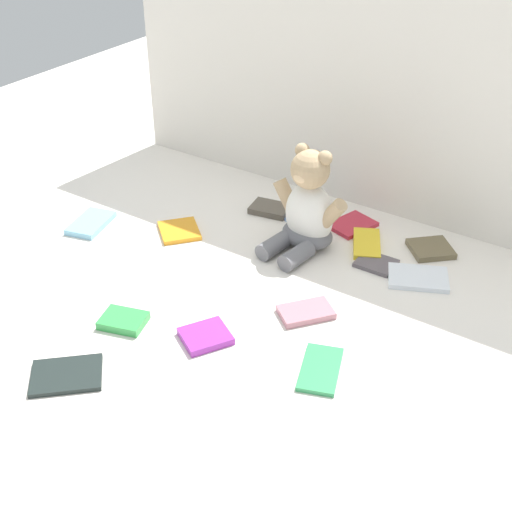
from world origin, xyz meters
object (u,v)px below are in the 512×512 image
(book_case_11, at_px, (270,209))
(book_case_1, at_px, (320,369))
(book_case_7, at_px, (206,336))
(book_case_12, at_px, (352,225))
(book_case_3, at_px, (367,244))
(book_case_10, at_px, (179,231))
(book_case_0, at_px, (431,249))
(book_case_9, at_px, (418,278))
(book_case_4, at_px, (304,212))
(book_case_13, at_px, (376,263))
(book_case_5, at_px, (123,321))
(book_case_8, at_px, (67,375))
(teddy_bear, at_px, (307,211))
(book_case_6, at_px, (91,223))
(book_case_2, at_px, (306,312))

(book_case_11, bearing_deg, book_case_1, 31.26)
(book_case_7, distance_m, book_case_12, 0.58)
(book_case_3, height_order, book_case_10, book_case_3)
(book_case_0, bearing_deg, book_case_9, 56.09)
(book_case_4, relative_size, book_case_13, 1.46)
(book_case_1, distance_m, book_case_13, 0.41)
(book_case_5, height_order, book_case_8, book_case_5)
(book_case_11, bearing_deg, book_case_0, 86.39)
(book_case_3, bearing_deg, book_case_10, 178.83)
(book_case_9, distance_m, book_case_10, 0.62)
(book_case_9, relative_size, book_case_11, 1.33)
(book_case_7, xyz_separation_m, book_case_12, (0.04, 0.58, -0.00))
(book_case_0, relative_size, book_case_4, 0.74)
(book_case_5, relative_size, book_case_9, 0.68)
(book_case_5, relative_size, book_case_8, 0.69)
(book_case_1, bearing_deg, teddy_bear, -76.07)
(book_case_5, bearing_deg, book_case_12, 144.18)
(book_case_0, relative_size, book_case_12, 0.86)
(book_case_3, height_order, book_case_13, book_case_3)
(book_case_0, bearing_deg, book_case_6, -17.93)
(book_case_2, height_order, book_case_5, book_case_5)
(book_case_5, relative_size, book_case_13, 1.03)
(book_case_3, bearing_deg, book_case_1, -101.59)
(teddy_bear, distance_m, book_case_10, 0.34)
(book_case_4, xyz_separation_m, book_case_12, (0.14, 0.01, 0.00))
(book_case_4, xyz_separation_m, book_case_5, (-0.08, -0.63, 0.01))
(book_case_6, bearing_deg, book_case_0, 10.74)
(book_case_2, bearing_deg, book_case_12, 141.21)
(book_case_1, height_order, book_case_5, book_case_5)
(book_case_7, relative_size, book_case_13, 1.06)
(book_case_4, distance_m, book_case_13, 0.30)
(book_case_5, bearing_deg, book_case_10, -175.70)
(book_case_10, bearing_deg, book_case_13, -33.08)
(book_case_9, bearing_deg, book_case_11, 54.95)
(book_case_5, relative_size, book_case_11, 0.91)
(book_case_5, bearing_deg, book_case_9, 120.81)
(book_case_1, distance_m, book_case_10, 0.62)
(book_case_2, height_order, book_case_6, same)
(book_case_3, distance_m, book_case_12, 0.10)
(book_case_3, bearing_deg, book_case_4, 138.09)
(book_case_1, bearing_deg, book_case_12, -88.95)
(teddy_bear, xyz_separation_m, book_case_1, (0.26, -0.39, -0.09))
(book_case_8, bearing_deg, book_case_10, -26.30)
(book_case_7, bearing_deg, book_case_6, -170.17)
(book_case_10, distance_m, book_case_11, 0.26)
(book_case_4, distance_m, book_case_12, 0.14)
(book_case_8, bearing_deg, book_case_6, -2.38)
(book_case_4, height_order, book_case_12, book_case_12)
(book_case_4, height_order, book_case_6, book_case_6)
(book_case_5, height_order, book_case_13, book_case_5)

